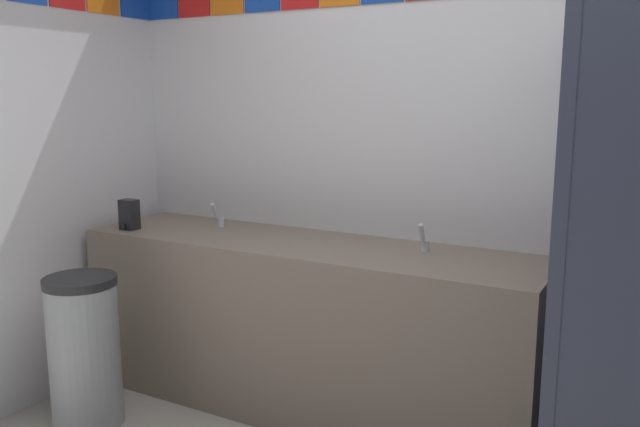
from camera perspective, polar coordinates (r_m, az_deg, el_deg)
name	(u,v)px	position (r m, az deg, el deg)	size (l,w,h in m)	color
wall_back	(474,147)	(3.11, 13.33, 5.70)	(3.86, 0.09, 2.62)	silver
vanity_counter	(304,324)	(3.27, -1.45, -9.67)	(2.33, 0.60, 0.85)	gray
faucet_left	(219,218)	(3.53, -8.89, -0.37)	(0.04, 0.10, 0.14)	silver
faucet_right	(424,241)	(2.97, 9.10, -2.38)	(0.04, 0.10, 0.14)	silver
soap_dispenser	(129,215)	(3.58, -16.38, -0.10)	(0.09, 0.09, 0.16)	black
trash_bin	(85,352)	(3.31, -19.94, -11.32)	(0.33, 0.33, 0.73)	#999EA3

